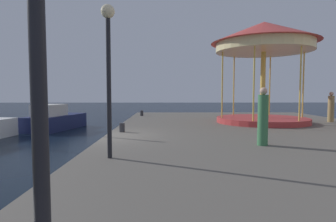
{
  "coord_description": "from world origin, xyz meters",
  "views": [
    {
      "loc": [
        2.44,
        -11.19,
        2.53
      ],
      "look_at": [
        2.6,
        3.5,
        1.56
      ],
      "focal_mm": 29.54,
      "sensor_mm": 36.0,
      "label": 1
    }
  ],
  "objects_px": {
    "person_near_carousel": "(263,118)",
    "person_by_the_water": "(331,108)",
    "motorboat_navy": "(55,120)",
    "bollard_south": "(122,127)",
    "lamp_post_mid_promenade": "(108,53)",
    "carousel": "(264,47)",
    "bollard_center": "(142,113)"
  },
  "relations": [
    {
      "from": "lamp_post_mid_promenade",
      "to": "person_by_the_water",
      "type": "relative_size",
      "value": 2.23
    },
    {
      "from": "motorboat_navy",
      "to": "person_near_carousel",
      "type": "distance_m",
      "value": 14.76
    },
    {
      "from": "lamp_post_mid_promenade",
      "to": "person_by_the_water",
      "type": "height_order",
      "value": "lamp_post_mid_promenade"
    },
    {
      "from": "bollard_center",
      "to": "person_near_carousel",
      "type": "height_order",
      "value": "person_near_carousel"
    },
    {
      "from": "lamp_post_mid_promenade",
      "to": "bollard_center",
      "type": "distance_m",
      "value": 13.7
    },
    {
      "from": "motorboat_navy",
      "to": "lamp_post_mid_promenade",
      "type": "xyz_separation_m",
      "value": [
        6.12,
        -11.72,
        2.9
      ]
    },
    {
      "from": "person_near_carousel",
      "to": "bollard_south",
      "type": "bearing_deg",
      "value": 148.45
    },
    {
      "from": "carousel",
      "to": "bollard_center",
      "type": "height_order",
      "value": "carousel"
    },
    {
      "from": "motorboat_navy",
      "to": "person_by_the_water",
      "type": "xyz_separation_m",
      "value": [
        17.43,
        -2.76,
        0.97
      ]
    },
    {
      "from": "motorboat_navy",
      "to": "bollard_center",
      "type": "xyz_separation_m",
      "value": [
        5.84,
        1.74,
        0.33
      ]
    },
    {
      "from": "bollard_south",
      "to": "person_near_carousel",
      "type": "distance_m",
      "value": 6.05
    },
    {
      "from": "lamp_post_mid_promenade",
      "to": "person_by_the_water",
      "type": "distance_m",
      "value": 14.56
    },
    {
      "from": "lamp_post_mid_promenade",
      "to": "bollard_south",
      "type": "distance_m",
      "value": 5.52
    },
    {
      "from": "motorboat_navy",
      "to": "carousel",
      "type": "relative_size",
      "value": 0.86
    },
    {
      "from": "bollard_center",
      "to": "motorboat_navy",
      "type": "bearing_deg",
      "value": -163.41
    },
    {
      "from": "person_near_carousel",
      "to": "person_by_the_water",
      "type": "bearing_deg",
      "value": 47.51
    },
    {
      "from": "carousel",
      "to": "person_near_carousel",
      "type": "distance_m",
      "value": 8.09
    },
    {
      "from": "person_by_the_water",
      "to": "person_near_carousel",
      "type": "relative_size",
      "value": 0.94
    },
    {
      "from": "motorboat_navy",
      "to": "bollard_south",
      "type": "relative_size",
      "value": 12.81
    },
    {
      "from": "person_near_carousel",
      "to": "carousel",
      "type": "bearing_deg",
      "value": 70.68
    },
    {
      "from": "carousel",
      "to": "bollard_center",
      "type": "bearing_deg",
      "value": 146.87
    },
    {
      "from": "lamp_post_mid_promenade",
      "to": "bollard_south",
      "type": "height_order",
      "value": "lamp_post_mid_promenade"
    },
    {
      "from": "lamp_post_mid_promenade",
      "to": "bollard_south",
      "type": "xyz_separation_m",
      "value": [
        -0.43,
        4.87,
        -2.57
      ]
    },
    {
      "from": "motorboat_navy",
      "to": "carousel",
      "type": "xyz_separation_m",
      "value": [
        13.23,
        -3.09,
        4.47
      ]
    },
    {
      "from": "carousel",
      "to": "bollard_south",
      "type": "distance_m",
      "value": 9.39
    },
    {
      "from": "motorboat_navy",
      "to": "lamp_post_mid_promenade",
      "type": "relative_size",
      "value": 1.28
    },
    {
      "from": "lamp_post_mid_promenade",
      "to": "person_by_the_water",
      "type": "bearing_deg",
      "value": 38.37
    },
    {
      "from": "bollard_center",
      "to": "bollard_south",
      "type": "height_order",
      "value": "same"
    },
    {
      "from": "bollard_south",
      "to": "carousel",
      "type": "bearing_deg",
      "value": 26.49
    },
    {
      "from": "carousel",
      "to": "person_by_the_water",
      "type": "bearing_deg",
      "value": 4.4
    },
    {
      "from": "carousel",
      "to": "bollard_center",
      "type": "distance_m",
      "value": 9.75
    },
    {
      "from": "motorboat_navy",
      "to": "person_by_the_water",
      "type": "distance_m",
      "value": 17.68
    }
  ]
}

